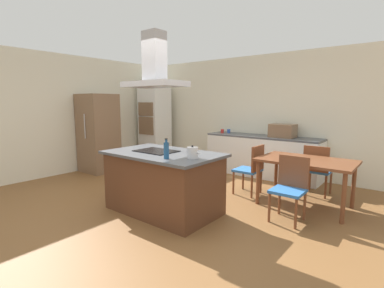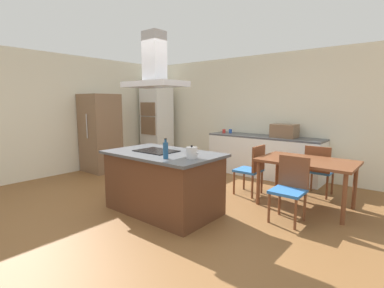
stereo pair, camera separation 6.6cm
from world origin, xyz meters
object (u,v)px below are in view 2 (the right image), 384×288
at_px(coffee_mug_blue, 230,131).
at_px(range_hood, 155,69).
at_px(tea_kettle, 192,153).
at_px(chair_facing_island, 290,185).
at_px(chair_at_left_end, 253,167).
at_px(cooktop, 156,151).
at_px(dining_table, 307,165).
at_px(coffee_mug_red, 224,131).
at_px(wall_oven_stack, 157,121).
at_px(olive_oil_bottle, 166,150).
at_px(countertop_microwave, 284,131).
at_px(chair_facing_back_wall, 319,168).
at_px(refrigerator, 100,133).

height_order(coffee_mug_blue, range_hood, range_hood).
relative_size(tea_kettle, coffee_mug_blue, 2.29).
height_order(chair_facing_island, chair_at_left_end, same).
height_order(cooktop, dining_table, cooktop).
xyz_separation_m(coffee_mug_red, wall_oven_stack, (-2.13, -0.18, 0.16)).
height_order(dining_table, chair_at_left_end, chair_at_left_end).
bearing_deg(coffee_mug_red, range_hood, -77.57).
distance_m(olive_oil_bottle, coffee_mug_red, 3.34).
bearing_deg(olive_oil_bottle, chair_facing_island, 44.01).
xyz_separation_m(countertop_microwave, coffee_mug_red, (-1.46, -0.05, -0.09)).
bearing_deg(olive_oil_bottle, dining_table, 56.45).
bearing_deg(wall_oven_stack, range_hood, -43.84).
distance_m(tea_kettle, coffee_mug_blue, 3.27).
bearing_deg(wall_oven_stack, coffee_mug_red, 4.88).
relative_size(tea_kettle, chair_at_left_end, 0.23).
xyz_separation_m(dining_table, range_hood, (-1.74, -1.54, 1.43)).
bearing_deg(coffee_mug_red, chair_facing_island, -39.64).
relative_size(coffee_mug_red, chair_facing_back_wall, 0.10).
relative_size(coffee_mug_blue, refrigerator, 0.05).
xyz_separation_m(coffee_mug_red, chair_at_left_end, (1.44, -1.29, -0.44)).
distance_m(cooktop, wall_oven_stack, 3.83).
relative_size(coffee_mug_blue, chair_facing_island, 0.10).
distance_m(chair_at_left_end, range_hood, 2.36).
bearing_deg(chair_at_left_end, coffee_mug_blue, 133.64).
relative_size(chair_facing_island, chair_at_left_end, 1.00).
relative_size(cooktop, chair_facing_back_wall, 0.67).
distance_m(wall_oven_stack, refrigerator, 1.77).
distance_m(coffee_mug_red, chair_facing_back_wall, 2.48).
xyz_separation_m(tea_kettle, chair_facing_island, (0.98, 0.95, -0.47)).
distance_m(countertop_microwave, wall_oven_stack, 3.60).
xyz_separation_m(tea_kettle, refrigerator, (-3.60, 0.96, -0.07)).
bearing_deg(coffee_mug_blue, olive_oil_bottle, -72.57).
height_order(tea_kettle, refrigerator, refrigerator).
relative_size(coffee_mug_blue, range_hood, 0.10).
bearing_deg(countertop_microwave, range_hood, -106.21).
xyz_separation_m(cooktop, chair_facing_island, (1.74, 0.87, -0.40)).
height_order(countertop_microwave, range_hood, range_hood).
bearing_deg(olive_oil_bottle, coffee_mug_red, 109.83).
relative_size(chair_facing_island, chair_facing_back_wall, 1.00).
bearing_deg(chair_facing_island, coffee_mug_blue, 137.46).
xyz_separation_m(olive_oil_bottle, range_hood, (-0.51, 0.31, 1.09)).
bearing_deg(chair_at_left_end, tea_kettle, -92.20).
bearing_deg(wall_oven_stack, coffee_mug_blue, 7.36).
height_order(countertop_microwave, refrigerator, refrigerator).
distance_m(olive_oil_bottle, coffee_mug_blue, 3.41).
height_order(refrigerator, chair_at_left_end, refrigerator).
relative_size(chair_facing_island, range_hood, 0.99).
relative_size(cooktop, countertop_microwave, 1.20).
relative_size(countertop_microwave, chair_facing_back_wall, 0.56).
xyz_separation_m(cooktop, coffee_mug_red, (-0.62, 2.83, 0.04)).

